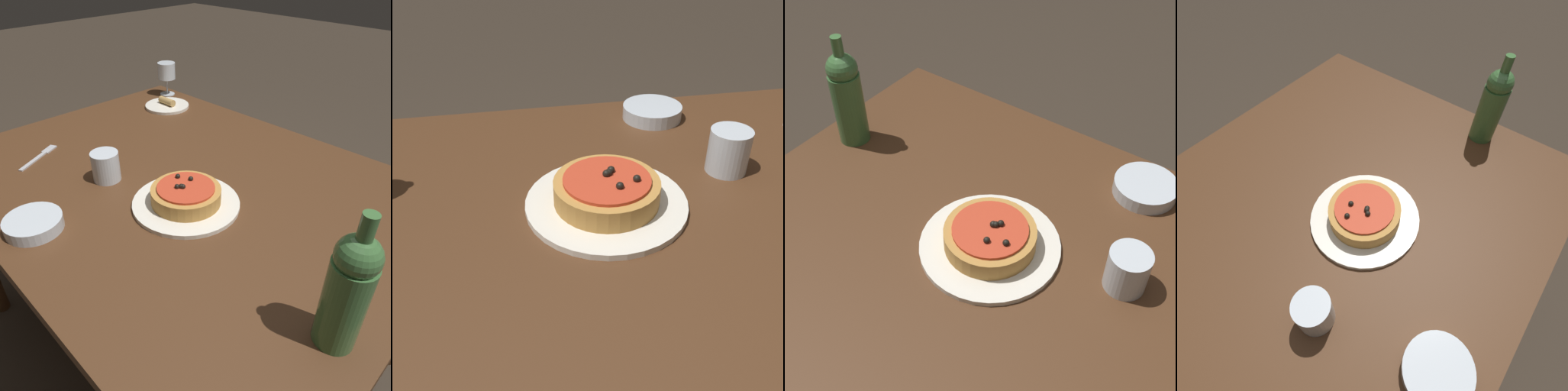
% 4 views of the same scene
% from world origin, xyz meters
% --- Properties ---
extents(dining_table, '(1.44, 1.09, 0.76)m').
position_xyz_m(dining_table, '(0.00, 0.00, 0.68)').
color(dining_table, '#4C2D19').
rests_on(dining_table, ground_plane).
extents(dinner_plate, '(0.30, 0.30, 0.01)m').
position_xyz_m(dinner_plate, '(0.13, -0.08, 0.76)').
color(dinner_plate, white).
rests_on(dinner_plate, dining_table).
extents(pizza, '(0.19, 0.19, 0.06)m').
position_xyz_m(pizza, '(0.13, -0.08, 0.79)').
color(pizza, '#BC843D').
rests_on(pizza, dinner_plate).
extents(wine_bottle, '(0.08, 0.08, 0.29)m').
position_xyz_m(wine_bottle, '(0.62, -0.19, 0.88)').
color(wine_bottle, '#3D6B38').
rests_on(wine_bottle, dining_table).
extents(water_cup, '(0.08, 0.08, 0.09)m').
position_xyz_m(water_cup, '(-0.14, -0.16, 0.80)').
color(water_cup, silver).
rests_on(water_cup, dining_table).
extents(side_bowl, '(0.15, 0.15, 0.03)m').
position_xyz_m(side_bowl, '(-0.07, -0.43, 0.77)').
color(side_bowl, silver).
rests_on(side_bowl, dining_table).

